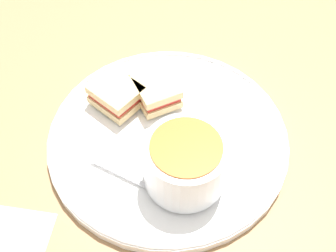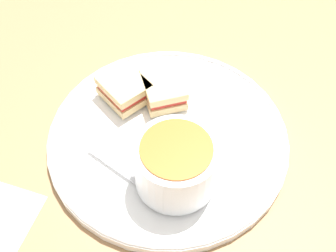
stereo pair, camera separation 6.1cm
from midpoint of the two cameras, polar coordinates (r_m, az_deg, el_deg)
name	(u,v)px [view 2 (the right image)]	position (r m, az deg, el deg)	size (l,w,h in m)	color
ground_plane	(168,142)	(0.64, 2.72, -2.18)	(2.40, 2.40, 0.00)	#9E754C
plate	(168,138)	(0.64, 2.76, -1.70)	(0.33, 0.33, 0.02)	white
soup_bowl	(176,164)	(0.56, 4.11, -4.90)	(0.10, 0.10, 0.07)	white
spoon	(143,186)	(0.58, -0.08, -7.52)	(0.08, 0.11, 0.01)	silver
sandwich_half_near	(164,89)	(0.66, 2.12, 4.33)	(0.08, 0.07, 0.03)	#DBBC7F
sandwich_half_far	(124,89)	(0.66, -2.74, 4.37)	(0.08, 0.08, 0.03)	#DBBC7F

